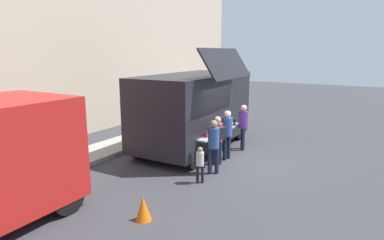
# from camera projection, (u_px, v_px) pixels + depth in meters

# --- Properties ---
(ground_plane) EXTENTS (60.00, 60.00, 0.00)m
(ground_plane) POSITION_uv_depth(u_px,v_px,m) (240.00, 160.00, 11.33)
(ground_plane) COLOR #38383D
(curb_strip) EXTENTS (28.00, 1.60, 0.15)m
(curb_strip) POSITION_uv_depth(u_px,v_px,m) (65.00, 163.00, 10.79)
(curb_strip) COLOR #9E998E
(curb_strip) RESTS_ON ground
(building_behind) EXTENTS (32.00, 2.40, 7.91)m
(building_behind) POSITION_uv_depth(u_px,v_px,m) (14.00, 46.00, 12.81)
(building_behind) COLOR beige
(building_behind) RESTS_ON ground
(food_truck_main) EXTENTS (5.64, 3.33, 3.83)m
(food_truck_main) POSITION_uv_depth(u_px,v_px,m) (194.00, 108.00, 12.50)
(food_truck_main) COLOR black
(food_truck_main) RESTS_ON ground
(traffic_cone_orange) EXTENTS (0.36, 0.36, 0.55)m
(traffic_cone_orange) POSITION_uv_depth(u_px,v_px,m) (143.00, 209.00, 7.24)
(traffic_cone_orange) COLOR orange
(traffic_cone_orange) RESTS_ON ground
(trash_bin) EXTENTS (0.60, 0.60, 1.02)m
(trash_bin) POSITION_uv_depth(u_px,v_px,m) (196.00, 113.00, 17.31)
(trash_bin) COLOR #306139
(trash_bin) RESTS_ON ground
(customer_front_ordering) EXTENTS (0.57, 0.35, 1.74)m
(customer_front_ordering) POSITION_uv_depth(u_px,v_px,m) (227.00, 131.00, 11.22)
(customer_front_ordering) COLOR #1D2234
(customer_front_ordering) RESTS_ON ground
(customer_mid_with_backpack) EXTENTS (0.49, 0.52, 1.64)m
(customer_mid_with_backpack) POSITION_uv_depth(u_px,v_px,m) (218.00, 136.00, 10.66)
(customer_mid_with_backpack) COLOR #1F2236
(customer_mid_with_backpack) RESTS_ON ground
(customer_rear_waiting) EXTENTS (0.34, 0.34, 1.69)m
(customer_rear_waiting) POSITION_uv_depth(u_px,v_px,m) (214.00, 142.00, 9.88)
(customer_rear_waiting) COLOR #1D2239
(customer_rear_waiting) RESTS_ON ground
(customer_extra_browsing) EXTENTS (0.36, 0.36, 1.75)m
(customer_extra_browsing) POSITION_uv_depth(u_px,v_px,m) (243.00, 123.00, 12.36)
(customer_extra_browsing) COLOR #1E233A
(customer_extra_browsing) RESTS_ON ground
(child_near_queue) EXTENTS (0.22, 0.22, 1.07)m
(child_near_queue) POSITION_uv_depth(u_px,v_px,m) (200.00, 162.00, 9.24)
(child_near_queue) COLOR black
(child_near_queue) RESTS_ON ground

